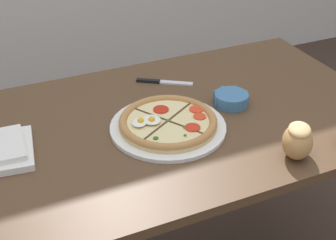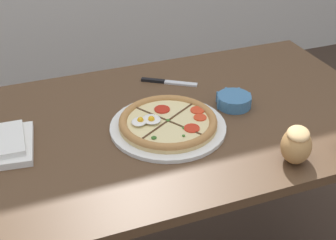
{
  "view_description": "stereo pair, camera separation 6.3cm",
  "coord_description": "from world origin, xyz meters",
  "views": [
    {
      "loc": [
        -0.48,
        -1.1,
        1.49
      ],
      "look_at": [
        -0.01,
        -0.05,
        0.76
      ],
      "focal_mm": 50.0,
      "sensor_mm": 36.0,
      "label": 1
    },
    {
      "loc": [
        -0.42,
        -1.13,
        1.49
      ],
      "look_at": [
        -0.01,
        -0.05,
        0.76
      ],
      "focal_mm": 50.0,
      "sensor_mm": 36.0,
      "label": 2
    }
  ],
  "objects": [
    {
      "name": "knife_main",
      "position": [
        0.09,
        0.22,
        0.73
      ],
      "size": [
        0.18,
        0.12,
        0.01
      ],
      "rotation": [
        0.0,
        0.0,
        -0.57
      ],
      "color": "silver",
      "rests_on": "dining_table"
    },
    {
      "name": "bread_piece_mid",
      "position": [
        0.25,
        -0.31,
        0.78
      ],
      "size": [
        0.13,
        0.14,
        0.1
      ],
      "rotation": [
        0.0,
        0.0,
        0.93
      ],
      "color": "#B27F47",
      "rests_on": "dining_table"
    },
    {
      "name": "dining_table",
      "position": [
        0.0,
        0.0,
        0.63
      ],
      "size": [
        1.4,
        0.8,
        0.73
      ],
      "color": "#513823",
      "rests_on": "ground_plane"
    },
    {
      "name": "pizza",
      "position": [
        -0.01,
        -0.05,
        0.75
      ],
      "size": [
        0.34,
        0.34,
        0.05
      ],
      "color": "white",
      "rests_on": "dining_table"
    },
    {
      "name": "ramekin_bowl",
      "position": [
        0.23,
        0.0,
        0.75
      ],
      "size": [
        0.12,
        0.12,
        0.04
      ],
      "color": "teal",
      "rests_on": "dining_table"
    }
  ]
}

